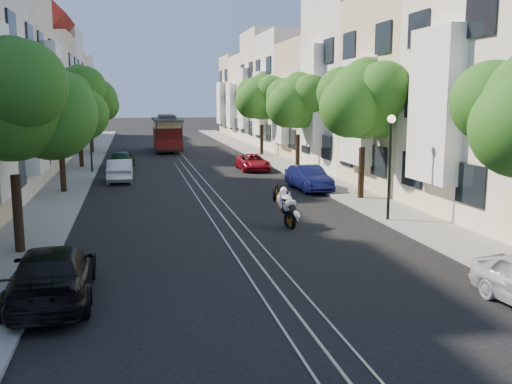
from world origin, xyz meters
TOP-DOWN VIEW (x-y plane):
  - ground at (0.00, 28.00)m, footprint 200.00×200.00m
  - sidewalk_east at (7.25, 28.00)m, footprint 2.50×80.00m
  - sidewalk_west at (-7.25, 28.00)m, footprint 2.50×80.00m
  - rail_left at (-0.55, 28.00)m, footprint 0.06×80.00m
  - rail_slot at (0.00, 28.00)m, footprint 0.06×80.00m
  - rail_right at (0.55, 28.00)m, footprint 0.06×80.00m
  - lane_line at (0.00, 28.00)m, footprint 0.08×80.00m
  - townhouses_east at (11.87, 27.91)m, footprint 7.75×72.00m
  - townhouses_west at (-11.87, 27.91)m, footprint 7.75×72.00m
  - tree_e_b at (7.26, 8.98)m, footprint 4.93×4.08m
  - tree_e_c at (7.26, 19.98)m, footprint 4.84×3.99m
  - tree_e_d at (7.26, 30.98)m, footprint 5.01×4.16m
  - tree_w_a at (-7.14, 1.98)m, footprint 4.93×4.08m
  - tree_w_b at (-7.14, 13.98)m, footprint 4.72×3.87m
  - tree_w_c at (-7.14, 24.98)m, footprint 5.13×4.28m
  - tree_w_d at (-7.14, 35.98)m, footprint 4.84×3.99m
  - lamp_east at (6.30, 4.00)m, footprint 0.32×0.32m
  - lamp_west at (-6.30, 22.00)m, footprint 0.32×0.32m
  - sportbike_rider at (2.07, 4.20)m, footprint 0.74×1.90m
  - cable_car at (-0.50, 36.85)m, footprint 2.50×7.98m
  - parked_car_e_mid at (5.60, 12.35)m, footprint 1.69×4.11m
  - parked_car_e_far at (4.40, 21.34)m, footprint 1.86×4.02m
  - parked_car_w_near at (-5.60, -2.58)m, footprint 2.05×4.78m
  - parked_car_w_mid at (-4.40, 17.84)m, footprint 1.48×4.06m
  - parked_car_w_far at (-4.40, 24.29)m, footprint 1.90×3.94m

SIDE VIEW (x-z plane):
  - ground at x=0.00m, z-range 0.00..0.00m
  - lane_line at x=0.00m, z-range 0.00..0.01m
  - rail_left at x=-0.55m, z-range 0.00..0.02m
  - rail_slot at x=0.00m, z-range 0.00..0.02m
  - rail_right at x=0.55m, z-range 0.00..0.02m
  - sidewalk_east at x=7.25m, z-range 0.00..0.12m
  - sidewalk_west at x=-7.25m, z-range 0.00..0.12m
  - parked_car_e_far at x=4.40m, z-range 0.00..1.11m
  - parked_car_w_far at x=-4.40m, z-range 0.00..1.30m
  - parked_car_e_mid at x=5.60m, z-range 0.00..1.32m
  - parked_car_w_mid at x=-4.40m, z-range 0.00..1.33m
  - parked_car_w_near at x=-5.60m, z-range 0.00..1.37m
  - sportbike_rider at x=2.07m, z-range 0.05..1.71m
  - cable_car at x=-0.50m, z-range 0.28..3.35m
  - lamp_east at x=6.30m, z-range 0.77..4.93m
  - lamp_west at x=-6.30m, z-range 0.77..4.93m
  - tree_w_b at x=-7.14m, z-range 1.26..7.53m
  - tree_e_c at x=7.26m, z-range 1.34..7.86m
  - tree_w_d at x=-7.14m, z-range 1.34..7.86m
  - tree_e_b at x=7.26m, z-range 1.39..8.07m
  - tree_w_a at x=-7.14m, z-range 1.39..8.07m
  - tree_e_d at x=7.26m, z-range 1.44..8.29m
  - tree_w_c at x=-7.14m, z-range 1.52..8.62m
  - townhouses_west at x=-11.87m, z-range -0.80..10.96m
  - townhouses_east at x=11.87m, z-range -0.82..11.18m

